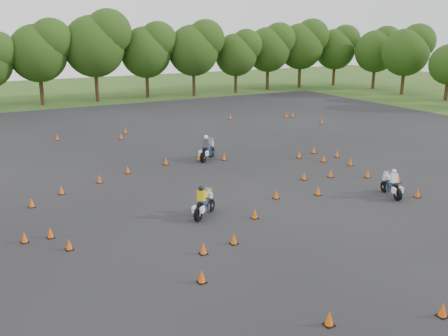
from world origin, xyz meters
TOP-DOWN VIEW (x-y plane):
  - ground at (0.00, 0.00)m, footprint 140.00×140.00m
  - asphalt_pad at (0.00, 6.00)m, footprint 62.00×62.00m
  - treeline at (3.35, 35.12)m, footprint 86.73×32.66m
  - traffic_cones at (-0.54, 6.46)m, footprint 36.46×33.42m
  - rider_grey at (2.05, 10.06)m, footprint 2.09×1.99m
  - rider_yellow at (-2.73, 0.86)m, footprint 1.93×1.71m
  - rider_white at (7.14, -1.24)m, footprint 1.18×2.06m

SIDE VIEW (x-z plane):
  - ground at x=0.00m, z-range 0.00..0.00m
  - asphalt_pad at x=0.00m, z-range 0.01..0.01m
  - traffic_cones at x=-0.54m, z-range 0.01..0.46m
  - rider_white at x=7.14m, z-range 0.00..1.53m
  - rider_yellow at x=-2.73m, z-range 0.00..1.53m
  - rider_grey at x=2.05m, z-range 0.00..1.71m
  - treeline at x=3.35m, z-range -0.89..10.20m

